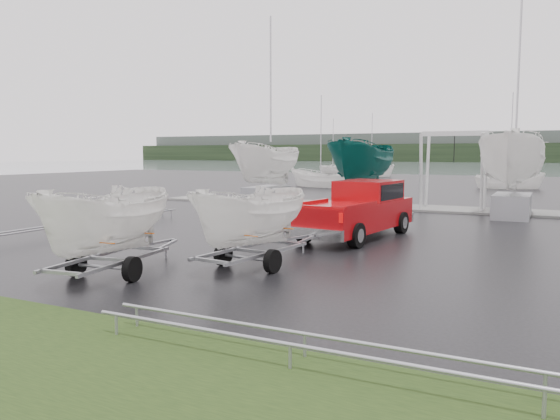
# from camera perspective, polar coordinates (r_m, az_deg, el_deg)

# --- Properties ---
(ground_plane) EXTENTS (120.00, 120.00, 0.00)m
(ground_plane) POSITION_cam_1_polar(r_m,az_deg,el_deg) (18.14, 3.00, -3.56)
(ground_plane) COLOR black
(ground_plane) RESTS_ON ground
(lake) EXTENTS (300.00, 300.00, 0.00)m
(lake) POSITION_cam_1_polar(r_m,az_deg,el_deg) (116.65, 23.21, 4.03)
(lake) COLOR gray
(lake) RESTS_ON ground
(grass_verge) EXTENTS (40.00, 40.00, 0.00)m
(grass_verge) POSITION_cam_1_polar(r_m,az_deg,el_deg) (9.46, -25.68, -13.13)
(grass_verge) COLOR black
(grass_verge) RESTS_ON ground
(dock) EXTENTS (30.00, 3.00, 0.12)m
(dock) POSITION_cam_1_polar(r_m,az_deg,el_deg) (30.39, 12.90, 0.26)
(dock) COLOR gray
(dock) RESTS_ON ground
(treeline) EXTENTS (300.00, 8.00, 6.00)m
(treeline) POSITION_cam_1_polar(r_m,az_deg,el_deg) (186.52, 24.60, 5.46)
(treeline) COLOR black
(treeline) RESTS_ON ground
(far_hill) EXTENTS (300.00, 6.00, 10.00)m
(far_hill) POSITION_cam_1_polar(r_m,az_deg,el_deg) (194.53, 24.72, 6.04)
(far_hill) COLOR #4C5651
(far_hill) RESTS_ON ground
(pickup_truck) EXTENTS (2.77, 6.20, 2.00)m
(pickup_truck) POSITION_cam_1_polar(r_m,az_deg,el_deg) (19.80, 8.33, 0.23)
(pickup_truck) COLOR #9F080D
(pickup_truck) RESTS_ON ground
(trailer_hitched) EXTENTS (1.87, 3.72, 4.89)m
(trailer_hitched) POSITION_cam_1_polar(r_m,az_deg,el_deg) (14.10, -3.02, 4.54)
(trailer_hitched) COLOR #999BA1
(trailer_hitched) RESTS_ON ground
(trailer_parked) EXTENTS (1.94, 3.72, 5.10)m
(trailer_parked) POSITION_cam_1_polar(r_m,az_deg,el_deg) (13.63, -17.78, 4.67)
(trailer_parked) COLOR #999BA1
(trailer_parked) RESTS_ON ground
(boat_hoist) EXTENTS (3.30, 2.18, 4.12)m
(boat_hoist) POSITION_cam_1_polar(r_m,az_deg,el_deg) (29.76, 17.71, 5.06)
(boat_hoist) COLOR silver
(boat_hoist) RESTS_ON ground
(keelboat_0) EXTENTS (2.47, 3.20, 10.64)m
(keelboat_0) POSITION_cam_1_polar(r_m,az_deg,el_deg) (31.05, -1.41, 7.68)
(keelboat_0) COLOR #999BA1
(keelboat_0) RESTS_ON ground
(keelboat_1) EXTENTS (2.57, 3.20, 7.94)m
(keelboat_1) POSITION_cam_1_polar(r_m,az_deg,el_deg) (29.03, 8.75, 8.07)
(keelboat_1) COLOR #999BA1
(keelboat_1) RESTS_ON ground
(keelboat_2) EXTENTS (2.82, 3.20, 11.00)m
(keelboat_2) POSITION_cam_1_polar(r_m,az_deg,el_deg) (27.48, 23.41, 8.61)
(keelboat_2) COLOR #999BA1
(keelboat_2) RESTS_ON ground
(mast_rack_0) EXTENTS (0.56, 6.50, 0.06)m
(mast_rack_0) POSITION_cam_1_polar(r_m,az_deg,el_deg) (23.90, -16.15, -0.63)
(mast_rack_0) COLOR #999BA1
(mast_rack_0) RESTS_ON ground
(mast_rack_2) EXTENTS (7.00, 0.56, 0.06)m
(mast_rack_2) POSITION_cam_1_polar(r_m,az_deg,el_deg) (8.04, 1.86, -13.33)
(mast_rack_2) COLOR #999BA1
(mast_rack_2) RESTS_ON ground
(moored_boat_0) EXTENTS (3.17, 3.13, 11.36)m
(moored_boat_0) POSITION_cam_1_polar(r_m,az_deg,el_deg) (48.31, 4.26, 2.42)
(moored_boat_0) COLOR white
(moored_boat_0) RESTS_ON ground
(moored_boat_1) EXTENTS (2.90, 2.85, 11.21)m
(moored_boat_1) POSITION_cam_1_polar(r_m,az_deg,el_deg) (70.91, 9.52, 3.49)
(moored_boat_1) COLOR white
(moored_boat_1) RESTS_ON ground
(moored_boat_2) EXTENTS (2.55, 2.51, 10.78)m
(moored_boat_2) POSITION_cam_1_polar(r_m,az_deg,el_deg) (49.81, 22.81, 2.08)
(moored_boat_2) COLOR white
(moored_boat_2) RESTS_ON ground
(moored_boat_4) EXTENTS (2.68, 2.73, 10.93)m
(moored_boat_4) POSITION_cam_1_polar(r_m,az_deg,el_deg) (81.03, 5.53, 3.85)
(moored_boat_4) COLOR white
(moored_boat_4) RESTS_ON ground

